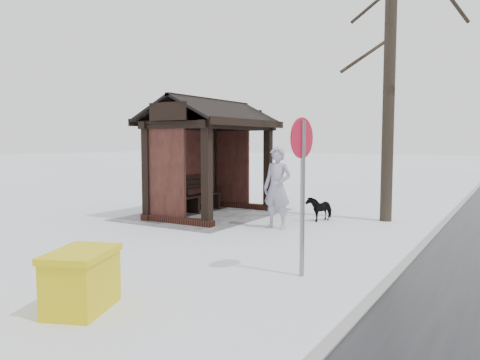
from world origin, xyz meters
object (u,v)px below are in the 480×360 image
object	(u,v)px
dog	(320,208)
road_sign	(302,162)
bus_shelter	(207,134)
pedestrian	(277,188)
grit_bin	(81,280)

from	to	relation	value
dog	road_sign	bearing A→B (deg)	-53.18
bus_shelter	pedestrian	distance (m)	2.90
bus_shelter	dog	bearing A→B (deg)	103.17
road_sign	grit_bin	bearing A→B (deg)	-24.94
grit_bin	road_sign	xyz separation A→B (m)	(-2.62, 1.63, 1.31)
bus_shelter	grit_bin	xyz separation A→B (m)	(6.59, 2.84, -1.80)
grit_bin	pedestrian	bearing A→B (deg)	161.43
bus_shelter	road_sign	bearing A→B (deg)	48.31
pedestrian	road_sign	bearing A→B (deg)	-55.07
bus_shelter	pedestrian	world-z (taller)	bus_shelter
bus_shelter	grit_bin	world-z (taller)	bus_shelter
bus_shelter	dog	xyz separation A→B (m)	(-0.69, 2.94, -1.86)
bus_shelter	pedestrian	bearing A→B (deg)	72.29
bus_shelter	road_sign	size ratio (longest dim) A/B	1.56
grit_bin	road_sign	world-z (taller)	road_sign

